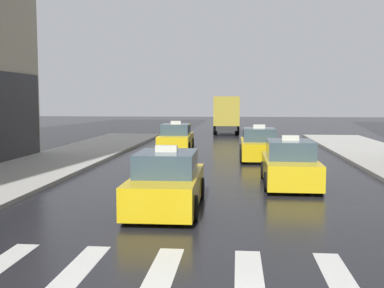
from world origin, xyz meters
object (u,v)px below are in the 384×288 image
box_truck (226,113)px  taxi_fourth (176,139)px  taxi_lead (167,183)px  taxi_third (259,145)px  taxi_second (290,165)px

box_truck → taxi_fourth: bearing=-100.0°
taxi_lead → taxi_third: (3.07, 11.34, 0.00)m
taxi_third → taxi_fourth: bearing=142.1°
taxi_lead → taxi_fourth: bearing=96.5°
taxi_third → box_truck: size_ratio=0.60×
taxi_second → box_truck: 26.14m
box_truck → taxi_lead: bearing=-91.8°
taxi_lead → taxi_third: bearing=74.9°
taxi_lead → box_truck: 30.08m
taxi_second → taxi_third: same height
taxi_second → box_truck: bearing=96.4°
taxi_second → taxi_fourth: (-5.56, 10.98, 0.00)m
taxi_second → taxi_third: size_ratio=1.00×
taxi_third → taxi_lead: bearing=-105.1°
taxi_lead → taxi_second: same height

